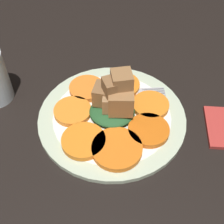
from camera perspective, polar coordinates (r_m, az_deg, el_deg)
table_slab at (r=65.00cm, az=-0.00°, el=-1.81°), size 120.00×120.00×2.00cm
plate at (r=63.84cm, az=-0.00°, el=-0.94°), size 30.07×30.07×1.05cm
carrot_slice_0 at (r=58.94cm, az=-5.23°, el=-5.27°), size 8.39×8.39×1.11cm
carrot_slice_1 at (r=57.66cm, az=0.91°, el=-6.73°), size 9.44×9.44×1.11cm
carrot_slice_2 at (r=60.65cm, az=6.71°, el=-3.31°), size 8.03×8.03×1.11cm
carrot_slice_3 at (r=65.01cm, az=7.07°, el=1.26°), size 7.60×7.60×1.11cm
carrot_slice_4 at (r=68.69cm, az=1.77°, el=4.88°), size 7.93×7.93×1.11cm
carrot_slice_5 at (r=68.22cm, az=-4.63°, el=4.34°), size 7.66×7.66×1.11cm
carrot_slice_6 at (r=63.71cm, az=-7.25°, el=-0.04°), size 7.68×7.68×1.11cm
center_pile at (r=60.86cm, az=0.44°, el=2.10°), size 9.18×8.26×9.84cm
fork at (r=67.46cm, az=2.22°, el=3.43°), size 18.77×4.28×0.40cm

